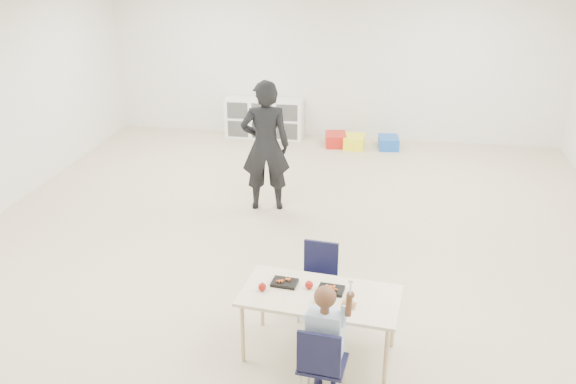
% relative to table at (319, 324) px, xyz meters
% --- Properties ---
extents(room, '(9.00, 9.02, 2.80)m').
position_rel_table_xyz_m(room, '(-0.54, 1.80, 1.09)').
color(room, '#BCB190').
rests_on(room, ground).
extents(table, '(1.40, 0.80, 0.61)m').
position_rel_table_xyz_m(table, '(0.00, 0.00, 0.00)').
color(table, beige).
rests_on(table, ground).
extents(chair_near, '(0.39, 0.37, 0.74)m').
position_rel_table_xyz_m(chair_near, '(0.09, -0.57, 0.06)').
color(chair_near, black).
rests_on(chair_near, ground).
extents(chair_far, '(0.39, 0.37, 0.74)m').
position_rel_table_xyz_m(chair_far, '(-0.09, 0.57, 0.06)').
color(chair_far, black).
rests_on(chair_far, ground).
extents(child, '(0.54, 0.54, 1.16)m').
position_rel_table_xyz_m(child, '(0.09, -0.57, 0.27)').
color(child, '#BCDCFF').
rests_on(child, chair_near).
extents(lunch_tray_near, '(0.24, 0.18, 0.03)m').
position_rel_table_xyz_m(lunch_tray_near, '(0.09, 0.06, 0.32)').
color(lunch_tray_near, black).
rests_on(lunch_tray_near, table).
extents(lunch_tray_far, '(0.24, 0.18, 0.03)m').
position_rel_table_xyz_m(lunch_tray_far, '(-0.33, 0.11, 0.32)').
color(lunch_tray_far, black).
rests_on(lunch_tray_far, table).
extents(milk_carton, '(0.08, 0.08, 0.10)m').
position_rel_table_xyz_m(milk_carton, '(0.02, -0.12, 0.35)').
color(milk_carton, white).
rests_on(milk_carton, table).
extents(bread_roll, '(0.09, 0.09, 0.07)m').
position_rel_table_xyz_m(bread_roll, '(0.25, -0.13, 0.34)').
color(bread_roll, tan).
rests_on(bread_roll, table).
extents(apple_near, '(0.07, 0.07, 0.07)m').
position_rel_table_xyz_m(apple_near, '(-0.11, 0.08, 0.34)').
color(apple_near, '#9A160E').
rests_on(apple_near, table).
extents(apple_far, '(0.07, 0.07, 0.07)m').
position_rel_table_xyz_m(apple_far, '(-0.50, -0.02, 0.34)').
color(apple_far, '#9A160E').
rests_on(apple_far, table).
extents(cubby_shelf, '(1.40, 0.40, 0.70)m').
position_rel_table_xyz_m(cubby_shelf, '(-1.74, 6.08, 0.04)').
color(cubby_shelf, white).
rests_on(cubby_shelf, ground).
extents(adult, '(0.71, 0.54, 1.75)m').
position_rel_table_xyz_m(adult, '(-1.08, 3.01, 0.57)').
color(adult, black).
rests_on(adult, ground).
extents(bin_red, '(0.41, 0.49, 0.22)m').
position_rel_table_xyz_m(bin_red, '(-0.40, 5.78, -0.20)').
color(bin_red, red).
rests_on(bin_red, ground).
extents(bin_yellow, '(0.36, 0.45, 0.21)m').
position_rel_table_xyz_m(bin_yellow, '(-0.07, 5.72, -0.20)').
color(bin_yellow, '#FFF61A').
rests_on(bin_yellow, ground).
extents(bin_blue, '(0.37, 0.46, 0.21)m').
position_rel_table_xyz_m(bin_blue, '(0.52, 5.78, -0.21)').
color(bin_blue, '#184FB5').
rests_on(bin_blue, ground).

